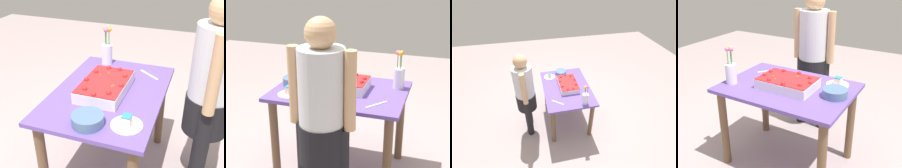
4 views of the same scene
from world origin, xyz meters
The scene contains 8 objects.
ground_plane centered at (0.00, 0.00, 0.00)m, with size 8.00×8.00×0.00m, color #A89695.
dining_table centered at (0.00, 0.00, 0.61)m, with size 1.10×0.78×0.76m.
sheet_cake centered at (0.01, -0.03, 0.81)m, with size 0.47×0.31×0.11m.
serving_plate_with_slice centered at (0.36, 0.24, 0.78)m, with size 0.20×0.20×0.07m.
cake_knife centered at (-0.36, 0.21, 0.76)m, with size 0.21×0.02×0.00m, color silver.
flower_vase centered at (-0.46, -0.19, 0.87)m, with size 0.09×0.09×0.33m.
fruit_bowl centered at (0.42, 0.01, 0.79)m, with size 0.20×0.20×0.07m, color slate.
person_standing centered at (-0.10, 0.69, 0.85)m, with size 0.45×0.31×1.49m.
Camera 2 is at (-0.83, 2.56, 1.82)m, focal length 55.00 mm.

